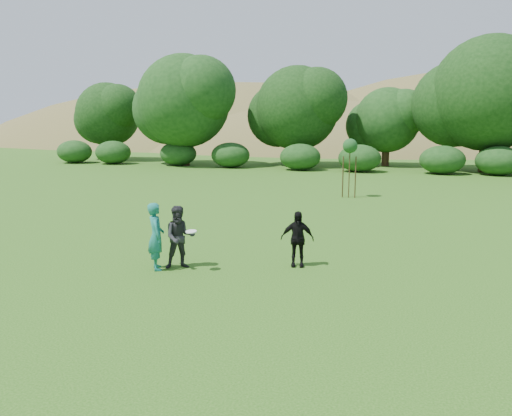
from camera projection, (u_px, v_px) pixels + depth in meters
The scene contains 8 objects.
ground at pixel (223, 272), 12.39m from camera, with size 120.00×120.00×0.00m, color #19470C.
player_teal at pixel (156, 236), 12.47m from camera, with size 0.62×0.41×1.70m, color #186F65.
player_grey at pixel (180, 237), 12.57m from camera, with size 0.78×0.61×1.61m, color #27272A.
player_black at pixel (297, 239), 12.74m from camera, with size 0.85×0.35×1.45m, color black.
frisbee at pixel (191, 232), 12.22m from camera, with size 0.27×0.27×0.06m.
sapling at pixel (350, 148), 23.82m from camera, with size 0.70×0.70×2.85m.
hillside at pixel (366, 220), 79.42m from camera, with size 150.00×72.00×52.00m.
tree_row at pixel (390, 105), 37.82m from camera, with size 53.92×10.38×9.62m.
Camera 1 is at (4.08, -11.23, 3.72)m, focal length 35.00 mm.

